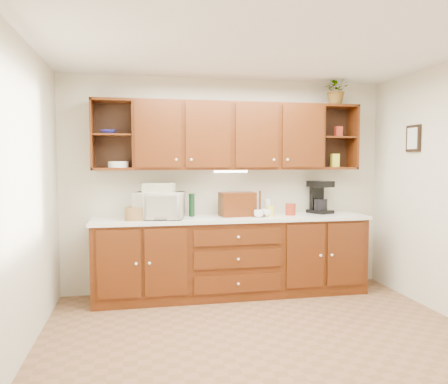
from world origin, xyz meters
name	(u,v)px	position (x,y,z in m)	size (l,w,h in m)	color
floor	(267,344)	(0.00, 0.00, 0.00)	(4.00, 4.00, 0.00)	brown
ceiling	(270,40)	(0.00, 0.00, 2.60)	(4.00, 4.00, 0.00)	white
back_wall	(227,185)	(0.00, 1.75, 1.30)	(4.00, 4.00, 0.00)	beige
left_wall	(16,199)	(-2.00, 0.00, 1.30)	(3.50, 3.50, 0.00)	beige
base_cabinets	(232,257)	(0.00, 1.45, 0.45)	(3.20, 0.60, 0.90)	#381A06
countertop	(232,218)	(0.00, 1.44, 0.92)	(3.24, 0.64, 0.04)	silver
upper_cabinets	(231,136)	(0.01, 1.59, 1.89)	(3.20, 0.33, 0.80)	#381A06
undercabinet_light	(231,172)	(0.00, 1.53, 1.47)	(0.40, 0.05, 0.03)	white
framed_picture	(413,138)	(1.98, 0.90, 1.85)	(0.03, 0.24, 0.30)	black
wicker_basket	(135,213)	(-1.12, 1.36, 1.01)	(0.23, 0.23, 0.15)	olive
microwave	(159,206)	(-0.86, 1.41, 1.09)	(0.55, 0.37, 0.30)	#EEE3CD
towel_stack	(159,188)	(-0.86, 1.41, 1.29)	(0.33, 0.24, 0.10)	#F0DA71
wine_bottle	(192,205)	(-0.47, 1.55, 1.08)	(0.07, 0.07, 0.27)	black
woven_tray	(159,215)	(-0.85, 1.69, 0.95)	(0.37, 0.37, 0.02)	olive
bread_box	(237,204)	(0.07, 1.48, 1.08)	(0.41, 0.25, 0.28)	#381A06
mug_tree	(260,213)	(0.32, 1.38, 0.99)	(0.25, 0.26, 0.31)	#381A06
canister_red	(291,209)	(0.72, 1.44, 1.01)	(0.12, 0.12, 0.14)	maroon
canister_white	(267,207)	(0.46, 1.54, 1.04)	(0.07, 0.07, 0.20)	white
canister_yellow	(270,211)	(0.46, 1.40, 1.00)	(0.09, 0.09, 0.12)	gold
coffee_maker	(319,198)	(1.15, 1.58, 1.13)	(0.31, 0.35, 0.41)	black
bowl_stack	(108,132)	(-1.41, 1.56, 1.92)	(0.18, 0.18, 0.04)	navy
plate_stack	(118,164)	(-1.31, 1.57, 1.56)	(0.23, 0.23, 0.07)	white
pantry_box_yellow	(335,160)	(1.34, 1.56, 1.60)	(0.09, 0.07, 0.17)	gold
pantry_box_red	(338,132)	(1.38, 1.56, 1.96)	(0.08, 0.07, 0.13)	maroon
potted_plant	(336,90)	(1.33, 1.54, 2.47)	(0.33, 0.28, 0.36)	#999999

